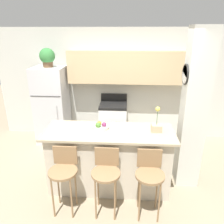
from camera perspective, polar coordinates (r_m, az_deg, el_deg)
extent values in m
plane|color=gray|center=(3.92, -0.70, -18.63)|extent=(14.00, 14.00, 0.00)
cube|color=silver|center=(5.19, 0.96, 7.16)|extent=(5.60, 0.06, 2.55)
cube|color=tan|center=(4.92, 4.46, 11.63)|extent=(2.70, 0.32, 0.71)
cube|color=silver|center=(4.95, 0.47, 10.92)|extent=(0.80, 0.28, 0.12)
cube|color=silver|center=(3.63, 20.48, -0.11)|extent=(0.36, 0.32, 2.55)
cylinder|color=black|center=(3.43, 18.60, 9.30)|extent=(0.02, 0.31, 0.31)
cylinder|color=white|center=(3.43, 18.50, 9.31)|extent=(0.01, 0.27, 0.27)
cube|color=beige|center=(3.63, -0.74, -12.54)|extent=(1.89, 0.63, 0.99)
cube|color=tan|center=(3.37, -0.78, -5.22)|extent=(2.01, 0.75, 0.04)
cube|color=silver|center=(5.29, -15.09, -1.11)|extent=(0.68, 0.68, 1.18)
cube|color=silver|center=(5.05, -16.00, 8.10)|extent=(0.68, 0.68, 0.56)
cube|color=#333333|center=(4.80, -17.00, 3.94)|extent=(0.65, 0.01, 0.01)
cylinder|color=#B2B2B7|center=(4.89, -14.00, -2.06)|extent=(0.02, 0.02, 0.65)
cube|color=white|center=(5.13, 0.32, -3.02)|extent=(0.61, 0.60, 0.85)
cube|color=black|center=(4.97, 0.33, 1.80)|extent=(0.61, 0.60, 0.06)
cube|color=black|center=(5.20, 0.52, 3.93)|extent=(0.61, 0.04, 0.16)
cube|color=black|center=(4.84, 0.10, -3.99)|extent=(0.37, 0.01, 0.27)
cylinder|color=olive|center=(3.16, -12.74, -14.99)|extent=(0.40, 0.40, 0.03)
cube|color=olive|center=(3.21, -12.13, -10.96)|extent=(0.34, 0.02, 0.28)
cylinder|color=olive|center=(3.31, -15.20, -20.88)|extent=(0.02, 0.02, 0.65)
cylinder|color=olive|center=(3.24, -10.55, -21.43)|extent=(0.02, 0.02, 0.65)
cylinder|color=olive|center=(3.49, -13.83, -18.15)|extent=(0.02, 0.02, 0.65)
cylinder|color=olive|center=(3.43, -9.48, -18.60)|extent=(0.02, 0.02, 0.65)
cylinder|color=olive|center=(3.05, -1.63, -15.77)|extent=(0.40, 0.40, 0.03)
cube|color=olive|center=(3.11, -1.36, -11.58)|extent=(0.34, 0.02, 0.28)
cylinder|color=olive|center=(3.18, -4.29, -21.98)|extent=(0.02, 0.02, 0.65)
cylinder|color=olive|center=(3.16, 0.72, -22.24)|extent=(0.02, 0.02, 0.65)
cylinder|color=olive|center=(3.38, -3.66, -19.03)|extent=(0.02, 0.02, 0.65)
cylinder|color=olive|center=(3.36, 0.97, -19.25)|extent=(0.02, 0.02, 0.65)
cylinder|color=olive|center=(3.06, 9.88, -15.98)|extent=(0.40, 0.40, 0.03)
cube|color=olive|center=(3.12, 9.76, -11.80)|extent=(0.34, 0.02, 0.28)
cylinder|color=olive|center=(3.17, 7.21, -22.35)|extent=(0.02, 0.02, 0.65)
cylinder|color=olive|center=(3.20, 12.21, -22.26)|extent=(0.02, 0.02, 0.65)
cylinder|color=olive|center=(3.36, 6.97, -19.36)|extent=(0.02, 0.02, 0.65)
cylinder|color=olive|center=(3.39, 11.60, -19.31)|extent=(0.02, 0.02, 0.65)
cylinder|color=brown|center=(4.99, -16.37, 11.84)|extent=(0.21, 0.21, 0.11)
sphere|color=#387F3D|center=(4.97, -16.58, 13.88)|extent=(0.33, 0.33, 0.33)
cube|color=tan|center=(3.40, 11.51, -4.06)|extent=(0.15, 0.15, 0.11)
cylinder|color=#386633|center=(3.34, 11.71, -1.42)|extent=(0.01, 0.01, 0.23)
sphere|color=#DBCC4C|center=(3.29, 11.88, 0.75)|extent=(0.07, 0.07, 0.07)
cylinder|color=silver|center=(3.43, -2.98, -3.99)|extent=(0.25, 0.25, 0.05)
sphere|color=#7A2D56|center=(3.40, -2.08, -3.32)|extent=(0.08, 0.08, 0.08)
sphere|color=gold|center=(3.46, -3.34, -2.91)|extent=(0.07, 0.07, 0.07)
sphere|color=#4C7F2D|center=(3.37, -3.65, -3.47)|extent=(0.09, 0.09, 0.09)
cylinder|color=black|center=(5.09, -9.48, -6.48)|extent=(0.28, 0.28, 0.38)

